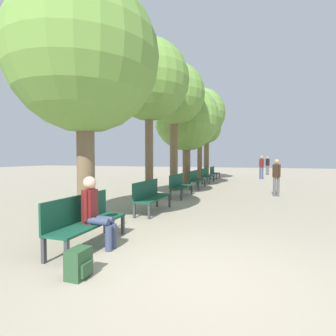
{
  "coord_description": "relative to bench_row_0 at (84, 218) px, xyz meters",
  "views": [
    {
      "loc": [
        0.71,
        -3.42,
        1.63
      ],
      "look_at": [
        -2.42,
        6.0,
        1.23
      ],
      "focal_mm": 28.0,
      "sensor_mm": 36.0,
      "label": 1
    }
  ],
  "objects": [
    {
      "name": "ground_plane",
      "position": [
        2.25,
        -0.61,
        -0.53
      ],
      "size": [
        80.0,
        80.0,
        0.0
      ],
      "primitive_type": "plane",
      "color": "gray"
    },
    {
      "name": "bench_row_0",
      "position": [
        0.0,
        0.0,
        0.0
      ],
      "size": [
        0.52,
        1.83,
        0.93
      ],
      "color": "#144733",
      "rests_on": "ground_plane"
    },
    {
      "name": "bench_row_1",
      "position": [
        0.0,
        3.18,
        0.0
      ],
      "size": [
        0.52,
        1.83,
        0.93
      ],
      "color": "#144733",
      "rests_on": "ground_plane"
    },
    {
      "name": "bench_row_2",
      "position": [
        0.0,
        6.36,
        0.0
      ],
      "size": [
        0.52,
        1.83,
        0.93
      ],
      "color": "#144733",
      "rests_on": "ground_plane"
    },
    {
      "name": "bench_row_3",
      "position": [
        0.0,
        9.54,
        0.0
      ],
      "size": [
        0.52,
        1.83,
        0.93
      ],
      "color": "#144733",
      "rests_on": "ground_plane"
    },
    {
      "name": "bench_row_4",
      "position": [
        0.0,
        12.72,
        0.0
      ],
      "size": [
        0.52,
        1.83,
        0.93
      ],
      "color": "#144733",
      "rests_on": "ground_plane"
    },
    {
      "name": "bench_row_5",
      "position": [
        0.0,
        15.89,
        0.0
      ],
      "size": [
        0.52,
        1.83,
        0.93
      ],
      "color": "#144733",
      "rests_on": "ground_plane"
    },
    {
      "name": "tree_row_0",
      "position": [
        -0.82,
        1.2,
        3.4
      ],
      "size": [
        3.48,
        3.48,
        5.69
      ],
      "color": "brown",
      "rests_on": "ground_plane"
    },
    {
      "name": "tree_row_1",
      "position": [
        -0.82,
        5.1,
        3.96
      ],
      "size": [
        3.01,
        3.01,
        6.02
      ],
      "color": "brown",
      "rests_on": "ground_plane"
    },
    {
      "name": "tree_row_2",
      "position": [
        -0.82,
        8.24,
        4.14
      ],
      "size": [
        3.02,
        3.02,
        6.23
      ],
      "color": "brown",
      "rests_on": "ground_plane"
    },
    {
      "name": "tree_row_3",
      "position": [
        -0.82,
        10.74,
        3.34
      ],
      "size": [
        3.74,
        3.74,
        5.76
      ],
      "color": "brown",
      "rests_on": "ground_plane"
    },
    {
      "name": "tree_row_4",
      "position": [
        -0.82,
        14.56,
        4.23
      ],
      "size": [
        3.6,
        3.6,
        6.59
      ],
      "color": "brown",
      "rests_on": "ground_plane"
    },
    {
      "name": "tree_row_5",
      "position": [
        -0.82,
        17.28,
        3.35
      ],
      "size": [
        2.34,
        2.34,
        5.14
      ],
      "color": "brown",
      "rests_on": "ground_plane"
    },
    {
      "name": "person_seated",
      "position": [
        0.25,
        -0.02,
        0.16
      ],
      "size": [
        0.61,
        0.35,
        1.29
      ],
      "color": "#384260",
      "rests_on": "ground_plane"
    },
    {
      "name": "backpack",
      "position": [
        0.72,
        -1.11,
        -0.33
      ],
      "size": [
        0.27,
        0.33,
        0.4
      ],
      "color": "#284C2D",
      "rests_on": "ground_plane"
    },
    {
      "name": "pedestrian_near",
      "position": [
        4.06,
        21.83,
        0.47
      ],
      "size": [
        0.35,
        0.29,
        1.73
      ],
      "color": "#4C4C4C",
      "rests_on": "ground_plane"
    },
    {
      "name": "pedestrian_mid",
      "position": [
        3.82,
        7.74,
        0.37
      ],
      "size": [
        0.32,
        0.25,
        1.56
      ],
      "color": "#4C4C4C",
      "rests_on": "ground_plane"
    },
    {
      "name": "pedestrian_far",
      "position": [
        3.43,
        16.93,
        0.49
      ],
      "size": [
        0.36,
        0.3,
        1.77
      ],
      "color": "#384260",
      "rests_on": "ground_plane"
    }
  ]
}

